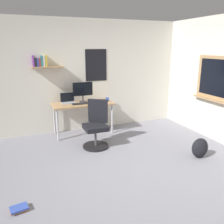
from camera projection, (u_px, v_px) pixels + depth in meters
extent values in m
plane|color=gray|center=(126.00, 175.00, 3.82)|extent=(5.20, 5.20, 0.00)
cube|color=silver|center=(84.00, 76.00, 5.67)|extent=(5.00, 0.10, 2.60)
cube|color=tan|center=(48.00, 67.00, 5.17)|extent=(0.68, 0.20, 0.02)
cube|color=black|center=(96.00, 65.00, 5.65)|extent=(0.52, 0.01, 0.74)
cube|color=#7A3D99|center=(33.00, 61.00, 5.06)|extent=(0.04, 0.14, 0.24)
cube|color=black|center=(35.00, 62.00, 5.08)|extent=(0.04, 0.14, 0.18)
cube|color=#3851B2|center=(38.00, 62.00, 5.10)|extent=(0.04, 0.14, 0.17)
cube|color=#C63833|center=(40.00, 62.00, 5.11)|extent=(0.03, 0.14, 0.19)
cube|color=teal|center=(42.00, 61.00, 5.12)|extent=(0.04, 0.14, 0.23)
cube|color=silver|center=(44.00, 61.00, 5.13)|extent=(0.04, 0.14, 0.23)
cube|color=gold|center=(46.00, 61.00, 5.15)|extent=(0.04, 0.14, 0.24)
cube|color=tan|center=(217.00, 78.00, 4.94)|extent=(0.04, 1.10, 0.90)
cube|color=black|center=(217.00, 78.00, 4.94)|extent=(0.01, 0.94, 0.76)
cube|color=tan|center=(213.00, 100.00, 5.05)|extent=(0.12, 1.10, 0.03)
cube|color=tan|center=(83.00, 104.00, 5.44)|extent=(1.38, 0.59, 0.03)
cylinder|color=#B7B7BC|center=(58.00, 125.00, 5.10)|extent=(0.04, 0.04, 0.70)
cylinder|color=#B7B7BC|center=(112.00, 119.00, 5.54)|extent=(0.04, 0.04, 0.70)
cylinder|color=#B7B7BC|center=(54.00, 119.00, 5.52)|extent=(0.04, 0.04, 0.70)
cylinder|color=#B7B7BC|center=(105.00, 114.00, 5.96)|extent=(0.04, 0.04, 0.70)
cylinder|color=black|center=(96.00, 146.00, 4.86)|extent=(0.52, 0.52, 0.04)
cylinder|color=#4C4C51|center=(96.00, 137.00, 4.81)|extent=(0.05, 0.05, 0.34)
cube|color=black|center=(95.00, 127.00, 4.75)|extent=(0.44, 0.44, 0.09)
cube|color=black|center=(98.00, 111.00, 4.86)|extent=(0.37, 0.28, 0.48)
cube|color=#ADAFB5|center=(68.00, 103.00, 5.41)|extent=(0.31, 0.21, 0.02)
cube|color=black|center=(67.00, 97.00, 5.47)|extent=(0.31, 0.01, 0.21)
cylinder|color=#38383D|center=(83.00, 102.00, 5.53)|extent=(0.17, 0.17, 0.01)
cylinder|color=#38383D|center=(83.00, 99.00, 5.51)|extent=(0.03, 0.03, 0.14)
cube|color=black|center=(83.00, 89.00, 5.44)|extent=(0.46, 0.02, 0.31)
cube|color=black|center=(81.00, 104.00, 5.34)|extent=(0.37, 0.13, 0.02)
ellipsoid|color=#262628|center=(93.00, 102.00, 5.44)|extent=(0.10, 0.06, 0.03)
cylinder|color=#334CA5|center=(107.00, 99.00, 5.61)|extent=(0.08, 0.08, 0.09)
ellipsoid|color=black|center=(200.00, 148.00, 4.36)|extent=(0.32, 0.22, 0.37)
cube|color=orange|center=(19.00, 209.00, 2.99)|extent=(0.22, 0.17, 0.03)
cube|color=#3851B2|center=(19.00, 208.00, 2.96)|extent=(0.23, 0.19, 0.03)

